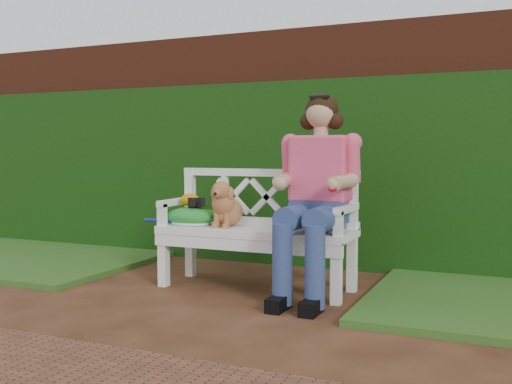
% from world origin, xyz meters
% --- Properties ---
extents(ground, '(60.00, 60.00, 0.00)m').
position_xyz_m(ground, '(0.00, 0.00, 0.00)').
color(ground, '#351C0F').
extents(brick_wall, '(10.00, 0.30, 2.20)m').
position_xyz_m(brick_wall, '(0.00, 1.90, 1.10)').
color(brick_wall, '#612918').
rests_on(brick_wall, ground).
extents(ivy_hedge, '(10.00, 0.18, 1.70)m').
position_xyz_m(ivy_hedge, '(0.00, 1.68, 0.85)').
color(ivy_hedge, '#16450F').
rests_on(ivy_hedge, ground).
extents(grass_left, '(2.60, 2.00, 0.05)m').
position_xyz_m(grass_left, '(-2.40, 0.90, 0.03)').
color(grass_left, '#254718').
rests_on(grass_left, ground).
extents(garden_bench, '(1.64, 0.80, 0.48)m').
position_xyz_m(garden_bench, '(0.23, 0.62, 0.24)').
color(garden_bench, white).
rests_on(garden_bench, ground).
extents(seated_woman, '(0.92, 1.03, 1.50)m').
position_xyz_m(seated_woman, '(0.74, 0.60, 0.75)').
color(seated_woman, '#CD2D5A').
rests_on(seated_woman, ground).
extents(dog, '(0.25, 0.34, 0.36)m').
position_xyz_m(dog, '(0.01, 0.56, 0.66)').
color(dog, '#AA4D22').
rests_on(dog, garden_bench).
extents(tennis_racket, '(0.69, 0.49, 0.03)m').
position_xyz_m(tennis_racket, '(-0.33, 0.57, 0.50)').
color(tennis_racket, silver).
rests_on(tennis_racket, garden_bench).
extents(green_bag, '(0.50, 0.44, 0.14)m').
position_xyz_m(green_bag, '(-0.30, 0.57, 0.55)').
color(green_bag, '#238035').
rests_on(green_bag, garden_bench).
extents(camera_item, '(0.12, 0.10, 0.07)m').
position_xyz_m(camera_item, '(-0.26, 0.58, 0.66)').
color(camera_item, black).
rests_on(camera_item, green_bag).
extents(baseball_glove, '(0.16, 0.12, 0.10)m').
position_xyz_m(baseball_glove, '(-0.33, 0.59, 0.67)').
color(baseball_glove, '#C97905').
rests_on(baseball_glove, green_bag).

